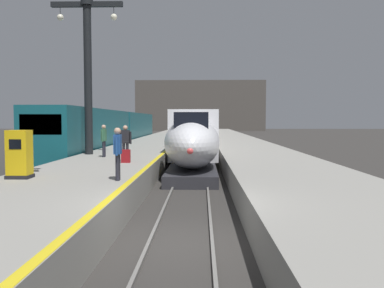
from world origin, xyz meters
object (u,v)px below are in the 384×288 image
object	(u,v)px
station_column_mid	(88,61)
passenger_mid_platform	(118,150)
highspeed_train_main	(198,128)
regional_train_adjacent	(115,129)
passenger_far_waiting	(104,138)
ticket_machine_yellow	(19,156)
passenger_near_edge	(125,140)
rolling_suitcase	(126,156)

from	to	relation	value
station_column_mid	passenger_mid_platform	world-z (taller)	station_column_mid
highspeed_train_main	regional_train_adjacent	distance (m)	16.71
passenger_far_waiting	highspeed_train_main	bearing A→B (deg)	82.03
ticket_machine_yellow	station_column_mid	bearing A→B (deg)	92.13
highspeed_train_main	passenger_near_edge	distance (m)	35.47
highspeed_train_main	station_column_mid	size ratio (longest dim) A/B	8.81
passenger_near_edge	regional_train_adjacent	bearing A→B (deg)	103.66
passenger_mid_platform	rolling_suitcase	world-z (taller)	passenger_mid_platform
highspeed_train_main	rolling_suitcase	distance (m)	35.98
regional_train_adjacent	passenger_far_waiting	size ratio (longest dim) A/B	21.66
regional_train_adjacent	passenger_near_edge	bearing A→B (deg)	-76.34
passenger_near_edge	highspeed_train_main	bearing A→B (deg)	85.05
rolling_suitcase	passenger_near_edge	bearing A→B (deg)	101.86
passenger_near_edge	passenger_far_waiting	world-z (taller)	same
regional_train_adjacent	station_column_mid	size ratio (longest dim) A/B	4.26
passenger_mid_platform	ticket_machine_yellow	world-z (taller)	passenger_mid_platform
ticket_machine_yellow	passenger_mid_platform	bearing A→B (deg)	-6.59
highspeed_train_main	station_column_mid	distance (m)	32.22
rolling_suitcase	ticket_machine_yellow	distance (m)	5.60
regional_train_adjacent	passenger_far_waiting	distance (m)	18.79
station_column_mid	rolling_suitcase	size ratio (longest dim) A/B	8.76
highspeed_train_main	passenger_mid_platform	bearing A→B (deg)	-93.04
passenger_far_waiting	ticket_machine_yellow	distance (m)	7.78
station_column_mid	passenger_near_edge	world-z (taller)	station_column_mid
station_column_mid	rolling_suitcase	world-z (taller)	station_column_mid
regional_train_adjacent	passenger_mid_platform	xyz separation A→B (m)	(5.91, -26.57, -0.09)
passenger_mid_platform	passenger_far_waiting	world-z (taller)	same
highspeed_train_main	rolling_suitcase	world-z (taller)	highspeed_train_main
ticket_machine_yellow	passenger_far_waiting	bearing A→B (deg)	83.21
regional_train_adjacent	rolling_suitcase	size ratio (longest dim) A/B	37.27
station_column_mid	rolling_suitcase	bearing A→B (deg)	-56.59
passenger_near_edge	passenger_mid_platform	distance (m)	5.91
highspeed_train_main	ticket_machine_yellow	distance (m)	41.18
regional_train_adjacent	passenger_far_waiting	xyz separation A→B (m)	(3.47, -18.47, -0.09)
passenger_near_edge	passenger_far_waiting	size ratio (longest dim) A/B	1.00
highspeed_train_main	regional_train_adjacent	bearing A→B (deg)	-119.00
highspeed_train_main	ticket_machine_yellow	xyz separation A→B (m)	(-5.55, -40.80, -0.18)
passenger_mid_platform	passenger_far_waiting	distance (m)	8.47
regional_train_adjacent	passenger_mid_platform	world-z (taller)	regional_train_adjacent
rolling_suitcase	ticket_machine_yellow	size ratio (longest dim) A/B	0.61
regional_train_adjacent	ticket_machine_yellow	bearing A→B (deg)	-84.44
highspeed_train_main	regional_train_adjacent	size ratio (longest dim) A/B	2.07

